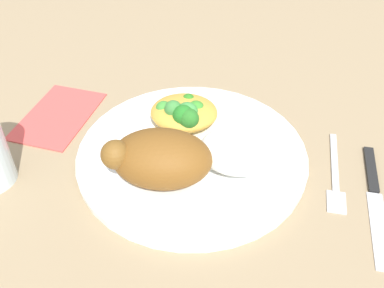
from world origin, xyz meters
TOP-DOWN VIEW (x-y plane):
  - ground_plane at (0.00, 0.00)m, footprint 2.00×2.00m
  - plate at (0.00, 0.00)m, footprint 0.29×0.29m
  - roasted_chicken at (0.03, 0.05)m, footprint 0.12×0.08m
  - rice_pile at (-0.06, 0.02)m, footprint 0.09×0.08m
  - mac_cheese_with_broccoli at (0.02, -0.05)m, footprint 0.09×0.08m
  - fork at (-0.18, 0.02)m, footprint 0.03×0.14m
  - knife at (-0.22, 0.04)m, footprint 0.04×0.19m
  - napkin at (0.20, -0.07)m, footprint 0.11×0.15m

SIDE VIEW (x-z plane):
  - ground_plane at x=0.00m, z-range 0.00..0.00m
  - napkin at x=0.20m, z-range 0.00..0.00m
  - fork at x=-0.18m, z-range 0.00..0.01m
  - knife at x=-0.22m, z-range 0.00..0.01m
  - plate at x=0.00m, z-range 0.00..0.02m
  - mac_cheese_with_broccoli at x=0.02m, z-range 0.01..0.05m
  - rice_pile at x=-0.06m, z-range 0.02..0.06m
  - roasted_chicken at x=0.03m, z-range 0.02..0.08m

